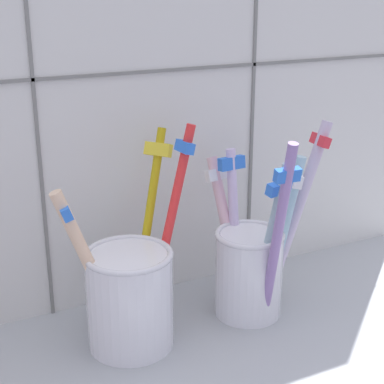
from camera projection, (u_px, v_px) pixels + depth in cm
name	position (u px, v px, depth cm)	size (l,w,h in cm)	color
counter_slab	(207.00, 353.00, 52.25)	(64.00, 22.00, 2.00)	#9EA3A8
tile_wall_back	(148.00, 85.00, 55.20)	(64.00, 2.20, 45.00)	silver
toothbrush_cup_left	(130.00, 292.00, 50.48)	(12.91, 9.59, 18.43)	white
toothbrush_cup_right	(252.00, 261.00, 55.19)	(10.86, 12.12, 17.95)	white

